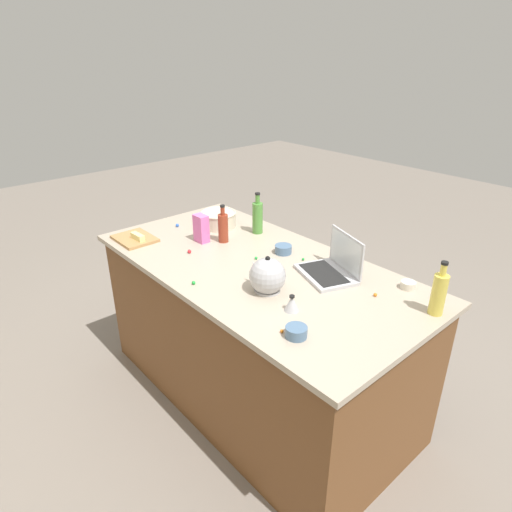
{
  "coord_description": "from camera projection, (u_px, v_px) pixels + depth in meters",
  "views": [
    {
      "loc": [
        -1.63,
        1.43,
        1.97
      ],
      "look_at": [
        0.0,
        0.0,
        0.95
      ],
      "focal_mm": 30.99,
      "sensor_mm": 36.0,
      "label": 1
    }
  ],
  "objects": [
    {
      "name": "ramekin_small",
      "position": [
        283.0,
        249.0,
        2.54
      ],
      "size": [
        0.1,
        0.1,
        0.05
      ],
      "primitive_type": "cylinder",
      "color": "slate",
      "rests_on": "island_counter"
    },
    {
      "name": "candy_7",
      "position": [
        194.0,
        283.0,
        2.21
      ],
      "size": [
        0.02,
        0.02,
        0.02
      ],
      "primitive_type": "sphere",
      "color": "green",
      "rests_on": "island_counter"
    },
    {
      "name": "bottle_oil",
      "position": [
        439.0,
        293.0,
        1.93
      ],
      "size": [
        0.06,
        0.06,
        0.26
      ],
      "color": "#DBC64C",
      "rests_on": "island_counter"
    },
    {
      "name": "candy_bag",
      "position": [
        201.0,
        228.0,
        2.67
      ],
      "size": [
        0.09,
        0.06,
        0.17
      ],
      "primitive_type": "cube",
      "color": "pink",
      "rests_on": "island_counter"
    },
    {
      "name": "kitchen_timer",
      "position": [
        292.0,
        303.0,
        1.98
      ],
      "size": [
        0.07,
        0.07,
        0.08
      ],
      "color": "#B2B2B7",
      "rests_on": "island_counter"
    },
    {
      "name": "ground_plane",
      "position": [
        256.0,
        391.0,
        2.81
      ],
      "size": [
        12.0,
        12.0,
        0.0
      ],
      "primitive_type": "plane",
      "color": "slate"
    },
    {
      "name": "kettle",
      "position": [
        267.0,
        276.0,
        2.13
      ],
      "size": [
        0.21,
        0.18,
        0.2
      ],
      "color": "#ADADB2",
      "rests_on": "island_counter"
    },
    {
      "name": "bottle_soy",
      "position": [
        223.0,
        227.0,
        2.67
      ],
      "size": [
        0.06,
        0.06,
        0.23
      ],
      "color": "maroon",
      "rests_on": "island_counter"
    },
    {
      "name": "bottle_olive",
      "position": [
        258.0,
        217.0,
        2.79
      ],
      "size": [
        0.07,
        0.07,
        0.27
      ],
      "color": "#4C8C38",
      "rests_on": "island_counter"
    },
    {
      "name": "mixing_bowl_large",
      "position": [
        218.0,
        219.0,
        2.91
      ],
      "size": [
        0.24,
        0.24,
        0.1
      ],
      "color": "beige",
      "rests_on": "island_counter"
    },
    {
      "name": "ramekin_medium",
      "position": [
        408.0,
        285.0,
        2.17
      ],
      "size": [
        0.07,
        0.07,
        0.04
      ],
      "primitive_type": "cylinder",
      "color": "beige",
      "rests_on": "island_counter"
    },
    {
      "name": "candy_2",
      "position": [
        177.0,
        225.0,
        2.93
      ],
      "size": [
        0.02,
        0.02,
        0.02
      ],
      "primitive_type": "sphere",
      "color": "blue",
      "rests_on": "island_counter"
    },
    {
      "name": "candy_1",
      "position": [
        258.0,
        273.0,
        2.31
      ],
      "size": [
        0.02,
        0.02,
        0.02
      ],
      "primitive_type": "sphere",
      "color": "blue",
      "rests_on": "island_counter"
    },
    {
      "name": "island_counter",
      "position": [
        256.0,
        332.0,
        2.61
      ],
      "size": [
        1.94,
        0.98,
        0.9
      ],
      "color": "brown",
      "rests_on": "ground"
    },
    {
      "name": "candy_4",
      "position": [
        282.0,
        331.0,
        1.84
      ],
      "size": [
        0.02,
        0.02,
        0.02
      ],
      "primitive_type": "sphere",
      "color": "orange",
      "rests_on": "island_counter"
    },
    {
      "name": "candy_0",
      "position": [
        375.0,
        295.0,
        2.1
      ],
      "size": [
        0.02,
        0.02,
        0.02
      ],
      "primitive_type": "sphere",
      "color": "orange",
      "rests_on": "island_counter"
    },
    {
      "name": "candy_6",
      "position": [
        303.0,
        259.0,
        2.46
      ],
      "size": [
        0.01,
        0.01,
        0.01
      ],
      "primitive_type": "sphere",
      "color": "green",
      "rests_on": "island_counter"
    },
    {
      "name": "butter_stick_left",
      "position": [
        138.0,
        237.0,
        2.68
      ],
      "size": [
        0.11,
        0.04,
        0.04
      ],
      "primitive_type": "cube",
      "rotation": [
        0.0,
        0.0,
        0.05
      ],
      "color": "#F4E58C",
      "rests_on": "cutting_board"
    },
    {
      "name": "laptop",
      "position": [
        332.0,
        267.0,
        2.29
      ],
      "size": [
        0.37,
        0.32,
        0.22
      ],
      "color": "#B7B7BC",
      "rests_on": "island_counter"
    },
    {
      "name": "candy_5",
      "position": [
        189.0,
        251.0,
        2.55
      ],
      "size": [
        0.02,
        0.02,
        0.02
      ],
      "primitive_type": "sphere",
      "color": "red",
      "rests_on": "island_counter"
    },
    {
      "name": "ramekin_wide",
      "position": [
        296.0,
        332.0,
        1.8
      ],
      "size": [
        0.09,
        0.09,
        0.05
      ],
      "primitive_type": "cylinder",
      "color": "slate",
      "rests_on": "island_counter"
    },
    {
      "name": "cutting_board",
      "position": [
        135.0,
        239.0,
        2.73
      ],
      "size": [
        0.26,
        0.21,
        0.02
      ],
      "primitive_type": "cube",
      "color": "#AD7F4C",
      "rests_on": "island_counter"
    },
    {
      "name": "candy_3",
      "position": [
        256.0,
        258.0,
        2.48
      ],
      "size": [
        0.02,
        0.02,
        0.02
      ],
      "primitive_type": "sphere",
      "color": "green",
      "rests_on": "island_counter"
    }
  ]
}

